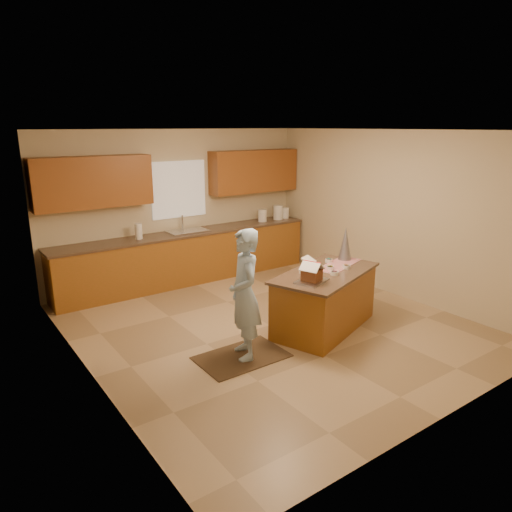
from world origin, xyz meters
The scene contains 28 objects.
floor centered at (0.00, 0.00, 0.00)m, with size 5.50×5.50×0.00m, color tan.
ceiling centered at (0.00, 0.00, 2.70)m, with size 5.50×5.50×0.00m, color silver.
wall_back centered at (0.00, 2.75, 1.35)m, with size 5.50×5.50×0.00m, color beige.
wall_front centered at (0.00, -2.75, 1.35)m, with size 5.50×5.50×0.00m, color beige.
wall_left centered at (-2.50, 0.00, 1.35)m, with size 5.50×5.50×0.00m, color beige.
wall_right centered at (2.50, 0.00, 1.35)m, with size 5.50×5.50×0.00m, color beige.
stone_accent centered at (-2.48, -0.80, 1.25)m, with size 2.50×2.50×0.00m, color gray.
window_curtain centered at (0.00, 2.72, 1.65)m, with size 1.05×0.03×1.00m, color white.
back_counter_base centered at (0.00, 2.45, 0.44)m, with size 4.80×0.60×0.88m, color #934E1E.
back_counter_top centered at (0.00, 2.45, 0.90)m, with size 4.85×0.63×0.04m, color brown.
upper_cabinet_left centered at (-1.55, 2.57, 1.90)m, with size 1.85×0.35×0.80m, color brown.
upper_cabinet_right centered at (1.55, 2.57, 1.90)m, with size 1.85×0.35×0.80m, color brown.
sink centered at (0.00, 2.45, 0.89)m, with size 0.70×0.45×0.12m, color silver.
faucet centered at (0.00, 2.63, 1.06)m, with size 0.03×0.03×0.28m, color silver.
island_base centered at (0.57, -0.51, 0.40)m, with size 1.62×0.81×0.79m, color #934E1E.
island_top centered at (0.57, -0.51, 0.81)m, with size 1.69×0.88×0.04m, color brown.
table_runner centered at (0.95, -0.37, 0.83)m, with size 0.90×0.32×0.01m, color #A30B1B.
baking_tray centered at (0.12, -0.72, 0.84)m, with size 0.41×0.31×0.02m, color silver.
cookbook centered at (0.58, -0.14, 0.91)m, with size 0.20×0.02×0.16m, color white.
tinsel_tree centered at (1.21, -0.23, 1.08)m, with size 0.20×0.20×0.50m, color #B7B6C4.
rug centered at (-0.86, -0.56, 0.01)m, with size 1.08×0.71×0.01m, color black.
boy centered at (-0.81, -0.56, 0.81)m, with size 0.58×0.38×1.60m, color #A3C6E8.
canister_a centered at (1.66, 2.45, 1.04)m, with size 0.17×0.17×0.24m, color white.
canister_b centered at (2.06, 2.45, 1.06)m, with size 0.20×0.20×0.28m, color white.
canister_c centered at (2.25, 2.45, 1.03)m, with size 0.15×0.15×0.22m, color white.
paper_towel centered at (-0.90, 2.45, 1.05)m, with size 0.12×0.12×0.26m, color white.
gingerbread_house centered at (0.12, -0.72, 0.95)m, with size 0.32×0.32×0.25m.
candy_bowls centered at (0.62, -0.42, 0.85)m, with size 0.76×0.59×0.05m.
Camera 1 is at (-3.79, -4.95, 2.76)m, focal length 33.09 mm.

